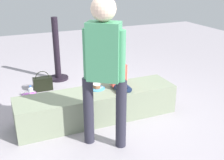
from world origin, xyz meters
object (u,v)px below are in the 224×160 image
adult_standing (104,61)px  handbag_black_leather (43,83)px  water_bottle_near_gift (31,92)px  child_seated (119,73)px  cake_plate (97,87)px  cake_box_white (125,87)px  party_cup_red (123,96)px  gift_bag (30,103)px

adult_standing → handbag_black_leather: size_ratio=4.94×
water_bottle_near_gift → handbag_black_leather: 0.32m
child_seated → cake_plate: child_seated is taller
cake_box_white → handbag_black_leather: 1.38m
cake_plate → party_cup_red: bearing=30.1°
adult_standing → water_bottle_near_gift: bearing=110.0°
cake_box_white → adult_standing: bearing=-124.0°
child_seated → water_bottle_near_gift: bearing=135.1°
child_seated → adult_standing: size_ratio=0.29×
gift_bag → water_bottle_near_gift: (0.08, 0.52, -0.06)m
gift_bag → cake_plate: bearing=-27.9°
cake_plate → cake_box_white: cake_plate is taller
child_seated → water_bottle_near_gift: (-1.05, 1.04, -0.52)m
gift_bag → party_cup_red: bearing=-4.9°
adult_standing → cake_box_white: adult_standing is taller
child_seated → cake_plate: bearing=163.7°
adult_standing → gift_bag: size_ratio=5.10×
adult_standing → gift_bag: adult_standing is taller
cake_plate → handbag_black_leather: bearing=114.3°
cake_plate → adult_standing: bearing=-103.2°
water_bottle_near_gift → party_cup_red: bearing=-25.8°
child_seated → handbag_black_leather: bearing=122.9°
handbag_black_leather → water_bottle_near_gift: bearing=-136.0°
adult_standing → cake_box_white: 1.86m
adult_standing → cake_plate: (0.16, 0.69, -0.58)m
child_seated → handbag_black_leather: size_ratio=1.44×
water_bottle_near_gift → party_cup_red: (1.32, -0.64, -0.04)m
child_seated → cake_box_white: bearing=58.3°
cake_plate → water_bottle_near_gift: size_ratio=1.14×
cake_plate → child_seated: bearing=-16.3°
water_bottle_near_gift → party_cup_red: water_bottle_near_gift is taller
adult_standing → party_cup_red: (0.72, 1.01, -0.95)m
party_cup_red → cake_box_white: size_ratio=0.31×
party_cup_red → cake_box_white: (0.18, 0.32, 0.00)m
child_seated → party_cup_red: (0.27, 0.41, -0.56)m
gift_bag → cake_box_white: gift_bag is taller
child_seated → water_bottle_near_gift: 1.57m
adult_standing → cake_plate: size_ratio=7.39×
water_bottle_near_gift → child_seated: bearing=-44.9°
gift_bag → adult_standing: bearing=-59.1°
child_seated → handbag_black_leather: child_seated is taller
child_seated → cake_box_white: 1.02m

